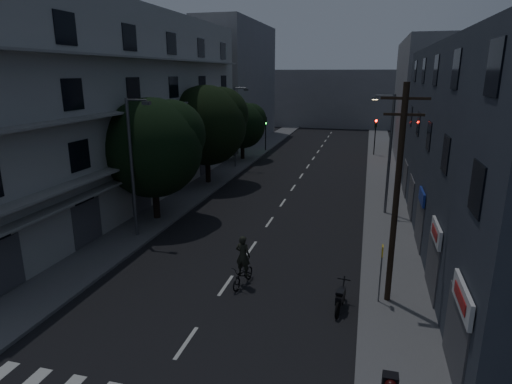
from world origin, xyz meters
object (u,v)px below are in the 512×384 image
at_px(bus_stop_sign, 381,263).
at_px(cyclist, 243,269).
at_px(utility_pole, 397,193).
at_px(motorcycle, 340,299).

relative_size(bus_stop_sign, cyclist, 1.04).
bearing_deg(utility_pole, motorcycle, -150.33).
bearing_deg(utility_pole, bus_stop_sign, -144.08).
distance_m(bus_stop_sign, motorcycle, 2.23).
relative_size(utility_pole, bus_stop_sign, 3.56).
bearing_deg(utility_pole, cyclist, -179.42).
bearing_deg(motorcycle, utility_pole, 36.28).
bearing_deg(motorcycle, cyclist, 173.81).
height_order(bus_stop_sign, cyclist, bus_stop_sign).
xyz_separation_m(utility_pole, bus_stop_sign, (-0.37, -0.26, -2.98)).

